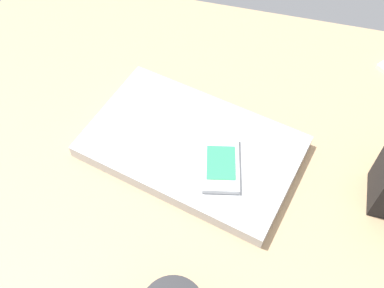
# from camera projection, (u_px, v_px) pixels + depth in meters

# --- Properties ---
(desk_surface) EXTENTS (1.20, 0.80, 0.03)m
(desk_surface) POSITION_uv_depth(u_px,v_px,m) (234.00, 162.00, 0.81)
(desk_surface) COLOR tan
(desk_surface) RESTS_ON ground
(laptop_closed) EXTENTS (0.40, 0.30, 0.03)m
(laptop_closed) POSITION_uv_depth(u_px,v_px,m) (192.00, 146.00, 0.79)
(laptop_closed) COLOR #B7BABC
(laptop_closed) RESTS_ON desk_surface
(cell_phone_on_laptop) EXTENTS (0.08, 0.11, 0.01)m
(cell_phone_on_laptop) POSITION_uv_depth(u_px,v_px,m) (221.00, 164.00, 0.75)
(cell_phone_on_laptop) COLOR silver
(cell_phone_on_laptop) RESTS_ON laptop_closed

